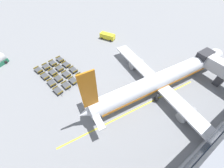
{
  "coord_description": "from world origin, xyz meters",
  "views": [
    {
      "loc": [
        27.52,
        -24.32,
        26.49
      ],
      "look_at": [
        9.52,
        -11.62,
        1.61
      ],
      "focal_mm": 22.0,
      "sensor_mm": 36.0,
      "label": 1
    }
  ],
  "objects": [
    {
      "name": "baggage_dolly_row_mid_b_col_a",
      "position": [
        -8.06,
        -20.52,
        0.47
      ],
      "size": [
        3.21,
        1.92,
        0.92
      ],
      "color": "#424449",
      "rests_on": "ground_plane"
    },
    {
      "name": "baggage_dolly_row_mid_b_col_d",
      "position": [
        1.97,
        -18.6,
        0.47
      ],
      "size": [
        3.21,
        1.93,
        0.92
      ],
      "color": "#424449",
      "rests_on": "ground_plane"
    },
    {
      "name": "ground_plane",
      "position": [
        0.0,
        0.0,
        0.0
      ],
      "size": [
        500.0,
        500.0,
        0.0
      ],
      "primitive_type": "plane",
      "color": "gray"
    },
    {
      "name": "airplane",
      "position": [
        16.04,
        -2.0,
        2.96
      ],
      "size": [
        33.95,
        41.63,
        13.17
      ],
      "color": "silver",
      "rests_on": "ground_plane"
    },
    {
      "name": "baggage_dolly_row_far_col_a",
      "position": [
        -8.46,
        -18.15,
        0.47
      ],
      "size": [
        3.21,
        1.93,
        0.92
      ],
      "color": "#424449",
      "rests_on": "ground_plane"
    },
    {
      "name": "service_van",
      "position": [
        -10.61,
        0.57,
        1.08
      ],
      "size": [
        5.66,
        4.27,
        1.95
      ],
      "color": "yellow",
      "rests_on": "ground_plane"
    },
    {
      "name": "baggage_dolly_row_far_col_d",
      "position": [
        1.63,
        -16.27,
        0.47
      ],
      "size": [
        3.21,
        1.93,
        0.92
      ],
      "color": "#424449",
      "rests_on": "ground_plane"
    },
    {
      "name": "baggage_dolly_row_mid_b_col_c",
      "position": [
        -1.32,
        -19.11,
        0.47
      ],
      "size": [
        3.21,
        1.99,
        0.92
      ],
      "color": "#424449",
      "rests_on": "ground_plane"
    },
    {
      "name": "baggage_dolly_row_near_col_d",
      "position": [
        2.9,
        -23.04,
        0.47
      ],
      "size": [
        3.21,
        2.02,
        0.92
      ],
      "color": "#424449",
      "rests_on": "ground_plane"
    },
    {
      "name": "baggage_dolly_row_far_col_c",
      "position": [
        -1.88,
        -16.8,
        0.47
      ],
      "size": [
        3.19,
        1.86,
        0.92
      ],
      "color": "#424449",
      "rests_on": "ground_plane"
    },
    {
      "name": "baggage_dolly_row_near_col_c",
      "position": [
        -0.51,
        -23.45,
        0.47
      ],
      "size": [
        3.19,
        1.85,
        0.92
      ],
      "color": "#424449",
      "rests_on": "ground_plane"
    },
    {
      "name": "baggage_dolly_row_far_col_b",
      "position": [
        -5.19,
        -17.54,
        0.47
      ],
      "size": [
        3.21,
        2.04,
        0.92
      ],
      "color": "#424449",
      "rests_on": "ground_plane"
    },
    {
      "name": "baggage_dolly_row_mid_b_col_b",
      "position": [
        -4.78,
        -19.73,
        0.47
      ],
      "size": [
        3.2,
        1.9,
        0.92
      ],
      "color": "#424449",
      "rests_on": "ground_plane"
    },
    {
      "name": "baggage_dolly_row_mid_a_col_a",
      "position": [
        -7.59,
        -22.59,
        0.47
      ],
      "size": [
        3.2,
        1.88,
        0.92
      ],
      "color": "#424449",
      "rests_on": "ground_plane"
    },
    {
      "name": "baggage_dolly_row_near_col_a",
      "position": [
        -7.41,
        -24.81,
        0.47
      ],
      "size": [
        3.21,
        2.05,
        0.92
      ],
      "color": "#424449",
      "rests_on": "ground_plane"
    },
    {
      "name": "stand_guidance_stripe",
      "position": [
        17.51,
        -10.8,
        0.0
      ],
      "size": [
        4.51,
        34.78,
        0.01
      ],
      "color": "yellow",
      "rests_on": "ground_plane"
    },
    {
      "name": "baggage_dolly_row_near_col_b",
      "position": [
        -3.97,
        -24.06,
        0.47
      ],
      "size": [
        3.21,
        1.99,
        0.92
      ],
      "color": "#424449",
      "rests_on": "ground_plane"
    },
    {
      "name": "baggage_dolly_row_mid_a_col_b",
      "position": [
        -4.18,
        -21.85,
        0.47
      ],
      "size": [
        3.21,
        2.05,
        0.92
      ],
      "color": "#424449",
      "rests_on": "ground_plane"
    },
    {
      "name": "baggage_dolly_row_mid_a_col_d",
      "position": [
        2.39,
        -20.71,
        0.47
      ],
      "size": [
        3.2,
        1.87,
        0.92
      ],
      "color": "#424449",
      "rests_on": "ground_plane"
    },
    {
      "name": "baggage_dolly_row_mid_a_col_c",
      "position": [
        -1.01,
        -21.44,
        0.47
      ],
      "size": [
        3.21,
        1.95,
        0.92
      ],
      "color": "#424449",
      "rests_on": "ground_plane"
    }
  ]
}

